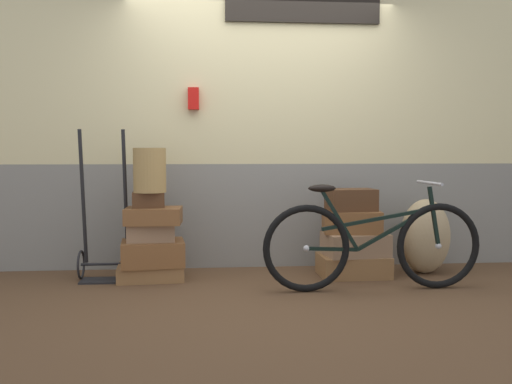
{
  "coord_description": "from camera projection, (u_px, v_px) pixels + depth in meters",
  "views": [
    {
      "loc": [
        -0.51,
        -4.47,
        1.11
      ],
      "look_at": [
        -0.1,
        0.2,
        0.76
      ],
      "focal_mm": 38.81,
      "sensor_mm": 36.0,
      "label": 1
    }
  ],
  "objects": [
    {
      "name": "suitcase_4",
      "position": [
        148.0,
        200.0,
        4.73
      ],
      "size": [
        0.29,
        0.24,
        0.13
      ],
      "primitive_type": "cube",
      "rotation": [
        0.0,
        0.0,
        0.11
      ],
      "color": "#4C2D19",
      "rests_on": "suitcase_3"
    },
    {
      "name": "suitcase_6",
      "position": [
        355.0,
        244.0,
        4.89
      ],
      "size": [
        0.58,
        0.43,
        0.2
      ],
      "primitive_type": "cube",
      "rotation": [
        0.0,
        0.0,
        0.11
      ],
      "color": "#937051",
      "rests_on": "suitcase_5"
    },
    {
      "name": "wicker_basket",
      "position": [
        150.0,
        170.0,
        4.71
      ],
      "size": [
        0.28,
        0.28,
        0.38
      ],
      "primitive_type": "cylinder",
      "color": "#A8844C",
      "rests_on": "suitcase_4"
    },
    {
      "name": "burlap_sack",
      "position": [
        425.0,
        236.0,
        5.02
      ],
      "size": [
        0.45,
        0.38,
        0.68
      ],
      "primitive_type": "ellipsoid",
      "color": "tan",
      "rests_on": "ground"
    },
    {
      "name": "suitcase_8",
      "position": [
        351.0,
        200.0,
        4.9
      ],
      "size": [
        0.44,
        0.31,
        0.19
      ],
      "primitive_type": "cube",
      "rotation": [
        0.0,
        0.0,
        0.1
      ],
      "color": "#4C2D19",
      "rests_on": "suitcase_7"
    },
    {
      "name": "suitcase_7",
      "position": [
        351.0,
        222.0,
        4.92
      ],
      "size": [
        0.54,
        0.43,
        0.19
      ],
      "primitive_type": "cube",
      "rotation": [
        0.0,
        0.0,
        -0.12
      ],
      "color": "brown",
      "rests_on": "suitcase_6"
    },
    {
      "name": "suitcase_0",
      "position": [
        151.0,
        272.0,
        4.8
      ],
      "size": [
        0.59,
        0.45,
        0.13
      ],
      "primitive_type": "cube",
      "rotation": [
        0.0,
        0.0,
        0.08
      ],
      "color": "olive",
      "rests_on": "ground"
    },
    {
      "name": "station_building",
      "position": [
        262.0,
        124.0,
        5.31
      ],
      "size": [
        7.18,
        0.74,
        2.73
      ],
      "color": "gray",
      "rests_on": "ground"
    },
    {
      "name": "suitcase_1",
      "position": [
        153.0,
        253.0,
        4.76
      ],
      "size": [
        0.57,
        0.46,
        0.21
      ],
      "primitive_type": "cube",
      "rotation": [
        0.0,
        0.0,
        0.11
      ],
      "color": "brown",
      "rests_on": "suitcase_0"
    },
    {
      "name": "ground",
      "position": [
        270.0,
        289.0,
        4.57
      ],
      "size": [
        9.18,
        5.2,
        0.06
      ],
      "primitive_type": "cube",
      "color": "#513823"
    },
    {
      "name": "suitcase_2",
      "position": [
        151.0,
        232.0,
        4.77
      ],
      "size": [
        0.42,
        0.34,
        0.15
      ],
      "primitive_type": "cube",
      "rotation": [
        0.0,
        0.0,
        0.07
      ],
      "color": "#937051",
      "rests_on": "suitcase_1"
    },
    {
      "name": "luggage_trolley",
      "position": [
        105.0,
        243.0,
        4.78
      ],
      "size": [
        0.44,
        0.35,
        1.3
      ],
      "color": "black",
      "rests_on": "ground"
    },
    {
      "name": "suitcase_3",
      "position": [
        154.0,
        216.0,
        4.72
      ],
      "size": [
        0.48,
        0.35,
        0.14
      ],
      "primitive_type": "cube",
      "rotation": [
        0.0,
        0.0,
        -0.03
      ],
      "color": "brown",
      "rests_on": "suitcase_2"
    },
    {
      "name": "bicycle",
      "position": [
        373.0,
        245.0,
        4.4
      ],
      "size": [
        1.78,
        0.46,
        0.87
      ],
      "color": "black",
      "rests_on": "ground"
    },
    {
      "name": "suitcase_5",
      "position": [
        353.0,
        265.0,
        4.92
      ],
      "size": [
        0.61,
        0.44,
        0.19
      ],
      "primitive_type": "cube",
      "rotation": [
        0.0,
        0.0,
        0.02
      ],
      "color": "olive",
      "rests_on": "ground"
    }
  ]
}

